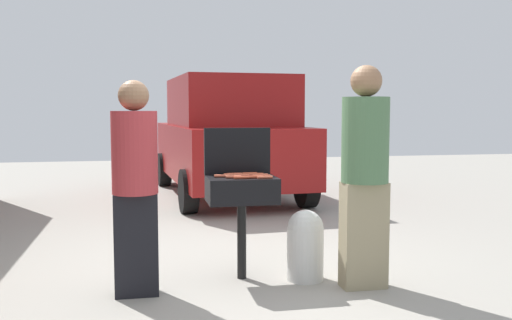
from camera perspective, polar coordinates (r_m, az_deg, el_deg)
The scene contains 22 objects.
ground_plane at distance 5.22m, azimuth -3.43°, elevation -11.40°, with size 24.00×24.00×0.00m, color #9E998E.
bbq_grill at distance 4.92m, azimuth -1.46°, elevation -3.37°, with size 0.60×0.44×0.90m.
grill_lid_open at distance 5.09m, azimuth -1.90°, elevation 0.90°, with size 0.60×0.05×0.42m, color black.
hot_dog_0 at distance 4.80m, azimuth -2.29°, elevation -1.72°, with size 0.03×0.03×0.13m, color #C6593D.
hot_dog_1 at distance 4.92m, azimuth 0.46°, elevation -1.54°, with size 0.03×0.03×0.13m, color #C6593D.
hot_dog_2 at distance 4.87m, azimuth -1.45°, elevation -1.62°, with size 0.03×0.03×0.13m, color #B74C33.
hot_dog_3 at distance 4.96m, azimuth -2.51°, elevation -1.50°, with size 0.03×0.03×0.13m, color #AD4228.
hot_dog_4 at distance 5.00m, azimuth -2.15°, elevation -1.44°, with size 0.03×0.03×0.13m, color #B74C33.
hot_dog_5 at distance 4.87m, azimuth -3.48°, elevation -1.62°, with size 0.03×0.03×0.13m, color #C6593D.
hot_dog_6 at distance 4.99m, azimuth -0.00°, elevation -1.46°, with size 0.03×0.03×0.13m, color #AD4228.
hot_dog_7 at distance 4.93m, azimuth -1.13°, elevation -1.53°, with size 0.03×0.03×0.13m, color #B74C33.
hot_dog_8 at distance 4.79m, azimuth -0.08°, elevation -1.73°, with size 0.03×0.03×0.13m, color #AD4228.
hot_dog_9 at distance 4.86m, azimuth 0.70°, elevation -1.63°, with size 0.03×0.03×0.13m, color #B74C33.
hot_dog_10 at distance 5.04m, azimuth -0.64°, elevation -1.39°, with size 0.03×0.03×0.13m, color #AD4228.
hot_dog_11 at distance 4.93m, azimuth -2.53°, elevation -1.53°, with size 0.03×0.03×0.13m, color #C6593D.
hot_dog_12 at distance 4.75m, azimuth -1.46°, elevation -1.78°, with size 0.03×0.03×0.13m, color #AD4228.
hot_dog_13 at distance 4.89m, azimuth 0.39°, elevation -1.59°, with size 0.03×0.03×0.13m, color #B74C33.
hot_dog_14 at distance 4.77m, azimuth 0.91°, elevation -1.76°, with size 0.03×0.03×0.13m, color #C6593D.
propane_tank at distance 4.98m, azimuth 5.00°, elevation -8.41°, with size 0.32×0.32×0.62m.
person_left at distance 4.55m, azimuth -12.12°, elevation -1.99°, with size 0.36×0.36×1.71m.
person_right at distance 4.72m, azimuth 10.93°, elevation -0.84°, with size 0.39×0.39×1.84m.
parked_minivan at distance 9.70m, azimuth -2.94°, elevation 2.38°, with size 2.29×4.53×2.02m.
Camera 1 is at (-0.69, -4.96, 1.48)m, focal length 39.59 mm.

